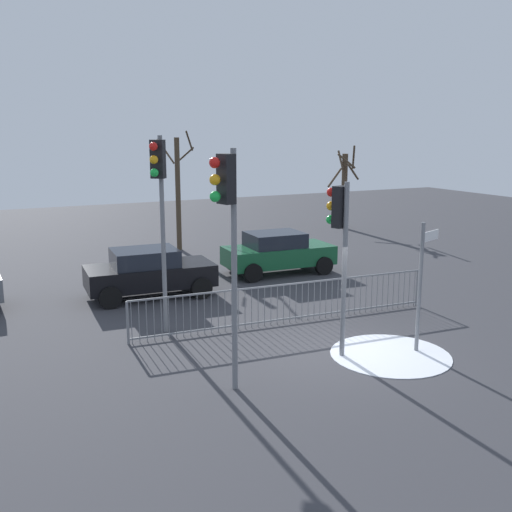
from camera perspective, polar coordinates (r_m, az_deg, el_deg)
ground_plane at (r=14.07m, az=7.15°, el=-8.79°), size 60.00×60.00×0.00m
traffic_light_rear_right at (r=13.02m, az=8.05°, el=2.53°), size 0.37×0.55×3.90m
traffic_light_foreground_right at (r=10.90m, az=-2.74°, el=3.74°), size 0.56×0.36×4.65m
traffic_light_foreground_left at (r=14.39m, az=-9.25°, el=6.16°), size 0.45×0.48×4.85m
direction_sign_post at (r=13.88m, az=15.58°, el=-2.19°), size 0.74×0.33×2.98m
pedestrian_guard_railing at (r=15.57m, az=2.96°, el=-4.50°), size 8.32×0.60×1.07m
car_green_near at (r=20.96m, az=2.09°, el=0.40°), size 3.88×2.09×1.47m
car_black_trailing at (r=18.30m, az=-10.23°, el=-1.49°), size 3.89×2.11×1.47m
bare_tree_left at (r=25.10m, az=-7.47°, el=6.25°), size 1.51×1.40×4.95m
bare_tree_centre at (r=30.87m, az=8.47°, el=6.54°), size 1.52×1.55×4.23m
snow_patch_kerb at (r=13.91m, az=12.75°, el=-9.21°), size 2.70×2.70×0.01m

